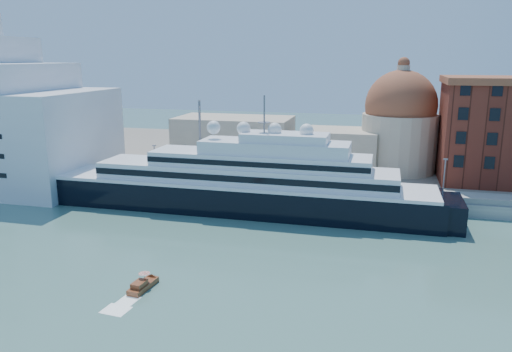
# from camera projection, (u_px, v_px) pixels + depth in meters

# --- Properties ---
(ground) EXTENTS (400.00, 400.00, 0.00)m
(ground) POSITION_uv_depth(u_px,v_px,m) (249.00, 259.00, 74.59)
(ground) COLOR #3B6760
(ground) RESTS_ON ground
(quay) EXTENTS (180.00, 10.00, 2.50)m
(quay) POSITION_uv_depth(u_px,v_px,m) (291.00, 192.00, 106.31)
(quay) COLOR gray
(quay) RESTS_ON ground
(land) EXTENTS (260.00, 72.00, 2.00)m
(land) POSITION_uv_depth(u_px,v_px,m) (317.00, 157.00, 144.98)
(land) COLOR slate
(land) RESTS_ON ground
(quay_fence) EXTENTS (180.00, 0.10, 1.20)m
(quay_fence) POSITION_uv_depth(u_px,v_px,m) (287.00, 189.00, 101.65)
(quay_fence) COLOR slate
(quay_fence) RESTS_ON quay
(superyacht) EXTENTS (88.09, 12.21, 26.33)m
(superyacht) POSITION_uv_depth(u_px,v_px,m) (222.00, 187.00, 98.05)
(superyacht) COLOR black
(superyacht) RESTS_ON ground
(service_barge) EXTENTS (10.74, 3.92, 2.39)m
(service_barge) POSITION_uv_depth(u_px,v_px,m) (105.00, 198.00, 104.45)
(service_barge) COLOR white
(service_barge) RESTS_ON ground
(water_taxi) EXTENTS (2.18, 5.28, 2.45)m
(water_taxi) POSITION_uv_depth(u_px,v_px,m) (143.00, 285.00, 64.62)
(water_taxi) COLOR maroon
(water_taxi) RESTS_ON ground
(church) EXTENTS (66.00, 18.00, 25.50)m
(church) POSITION_uv_depth(u_px,v_px,m) (334.00, 133.00, 124.84)
(church) COLOR beige
(church) RESTS_ON land
(lamp_posts) EXTENTS (120.80, 2.40, 18.00)m
(lamp_posts) POSITION_uv_depth(u_px,v_px,m) (232.00, 152.00, 105.77)
(lamp_posts) COLOR slate
(lamp_posts) RESTS_ON quay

